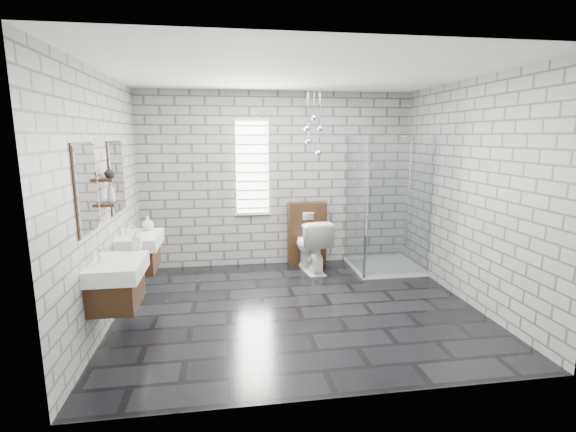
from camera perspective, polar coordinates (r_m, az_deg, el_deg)
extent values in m
cube|color=black|center=(5.15, 1.30, -12.42)|extent=(4.20, 3.60, 0.02)
cube|color=white|center=(4.78, 1.45, 19.12)|extent=(4.20, 3.60, 0.02)
cube|color=#969691|center=(6.55, -1.39, 4.96)|extent=(4.20, 0.02, 2.70)
cube|color=#969691|center=(3.04, 7.31, -2.07)|extent=(4.20, 0.02, 2.70)
cube|color=#969691|center=(4.88, -23.87, 1.98)|extent=(0.02, 3.60, 2.70)
cube|color=#969691|center=(5.54, 23.42, 2.98)|extent=(0.02, 3.60, 2.70)
cube|color=#3A2211|center=(4.43, -22.34, -9.42)|extent=(0.42, 0.62, 0.30)
cube|color=silver|center=(4.38, -19.80, -9.07)|extent=(0.02, 0.35, 0.01)
cube|color=white|center=(4.36, -22.24, -6.64)|extent=(0.47, 0.70, 0.15)
cylinder|color=silver|center=(4.36, -24.35, -4.94)|extent=(0.04, 0.04, 0.12)
cylinder|color=silver|center=(4.33, -23.76, -4.30)|extent=(0.10, 0.02, 0.02)
cube|color=white|center=(4.26, -25.82, 3.38)|extent=(0.03, 0.55, 0.80)
cube|color=#3A2211|center=(4.26, -25.98, 3.38)|extent=(0.01, 0.59, 0.84)
cube|color=#3A2211|center=(5.46, -19.66, -5.45)|extent=(0.42, 0.62, 0.30)
cube|color=silver|center=(5.42, -17.60, -5.12)|extent=(0.02, 0.35, 0.01)
cube|color=white|center=(5.40, -19.55, -3.15)|extent=(0.47, 0.70, 0.15)
cylinder|color=silver|center=(5.40, -21.26, -1.79)|extent=(0.04, 0.04, 0.12)
cylinder|color=silver|center=(5.38, -20.77, -1.26)|extent=(0.10, 0.02, 0.02)
cube|color=white|center=(5.32, -22.38, 4.94)|extent=(0.03, 0.55, 0.80)
cube|color=#3A2211|center=(5.32, -22.51, 4.93)|extent=(0.01, 0.59, 0.84)
cube|color=#3A2211|center=(4.81, -23.08, 1.57)|extent=(0.14, 0.30, 0.03)
cube|color=#3A2211|center=(4.78, -23.31, 4.65)|extent=(0.14, 0.30, 0.03)
cube|color=white|center=(6.47, -4.91, 6.63)|extent=(0.50, 0.02, 1.40)
cube|color=silver|center=(6.44, -5.00, 13.02)|extent=(0.56, 0.04, 0.04)
cube|color=silver|center=(6.55, -4.80, 0.32)|extent=(0.56, 0.04, 0.04)
cube|color=silver|center=(6.53, -4.81, 1.09)|extent=(0.48, 0.01, 0.02)
cube|color=silver|center=(6.51, -4.83, 2.31)|extent=(0.48, 0.01, 0.02)
cube|color=silver|center=(6.49, -4.84, 3.53)|extent=(0.48, 0.01, 0.02)
cube|color=silver|center=(6.47, -4.86, 4.76)|extent=(0.48, 0.01, 0.02)
cube|color=silver|center=(6.46, -4.88, 6.00)|extent=(0.48, 0.01, 0.02)
cube|color=silver|center=(6.45, -4.90, 7.24)|extent=(0.48, 0.01, 0.02)
cube|color=silver|center=(6.44, -4.93, 8.48)|extent=(0.48, 0.01, 0.02)
cube|color=silver|center=(6.43, -4.95, 9.73)|extent=(0.48, 0.01, 0.02)
cube|color=silver|center=(6.43, -4.97, 10.97)|extent=(0.48, 0.01, 0.03)
cube|color=silver|center=(6.43, -4.99, 12.22)|extent=(0.48, 0.01, 0.03)
cube|color=#3A2211|center=(6.66, 2.59, -2.38)|extent=(0.60, 0.20, 1.00)
cube|color=silver|center=(6.49, 2.79, -0.01)|extent=(0.18, 0.01, 0.12)
cube|color=white|center=(6.73, 12.97, -6.65)|extent=(1.00, 1.00, 0.06)
cube|color=silver|center=(6.06, 15.06, 1.05)|extent=(1.00, 0.01, 2.00)
cube|color=silver|center=(6.34, 9.23, 1.70)|extent=(0.01, 1.00, 2.00)
cube|color=silver|center=(5.88, 10.68, 0.95)|extent=(0.03, 0.03, 2.00)
cube|color=silver|center=(6.27, 19.08, 1.14)|extent=(0.03, 0.03, 2.00)
cylinder|color=silver|center=(6.85, 16.17, 2.69)|extent=(0.02, 0.02, 1.80)
cylinder|color=silver|center=(6.75, 15.96, 10.43)|extent=(0.14, 0.14, 0.02)
sphere|color=silver|center=(6.09, 2.61, 11.88)|extent=(0.09, 0.09, 0.09)
cylinder|color=silver|center=(6.10, 2.64, 14.75)|extent=(0.01, 0.01, 0.52)
sphere|color=silver|center=(6.15, 4.18, 8.63)|extent=(0.09, 0.09, 0.09)
cylinder|color=silver|center=(6.15, 4.25, 13.09)|extent=(0.01, 0.01, 0.87)
sphere|color=silver|center=(6.20, 3.56, 13.30)|extent=(0.09, 0.09, 0.09)
cylinder|color=silver|center=(6.21, 3.59, 15.40)|extent=(0.01, 0.01, 0.37)
sphere|color=silver|center=(6.17, 2.80, 10.16)|extent=(0.09, 0.09, 0.09)
cylinder|color=silver|center=(6.18, 2.83, 13.85)|extent=(0.01, 0.01, 0.71)
sphere|color=silver|center=(6.23, 4.41, 11.85)|extent=(0.09, 0.09, 0.09)
cylinder|color=silver|center=(6.24, 4.45, 14.65)|extent=(0.01, 0.01, 0.52)
imported|color=white|center=(6.34, 3.21, -3.97)|extent=(0.54, 0.84, 0.80)
imported|color=#B2B2B2|center=(4.66, -20.02, -3.08)|extent=(0.10, 0.11, 0.21)
imported|color=#B2B2B2|center=(5.57, -18.63, -0.93)|extent=(0.14, 0.14, 0.18)
imported|color=#B2B2B2|center=(4.79, -23.08, 2.98)|extent=(0.09, 0.10, 0.21)
imported|color=#B2B2B2|center=(4.78, -23.24, 5.52)|extent=(0.14, 0.14, 0.11)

